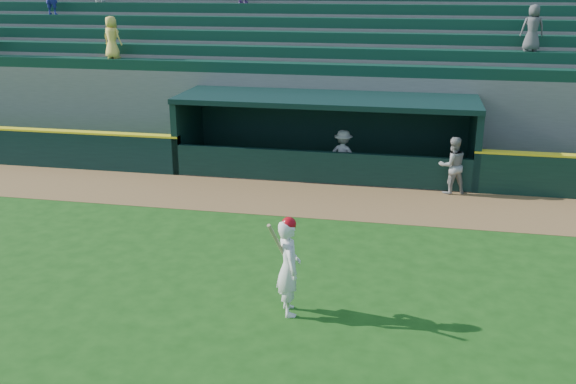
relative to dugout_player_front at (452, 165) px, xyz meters
name	(u,v)px	position (x,y,z in m)	size (l,w,h in m)	color
ground	(273,273)	(-3.91, -6.29, -0.84)	(120.00, 120.00, 0.00)	#194711
warning_track	(311,199)	(-3.91, -1.39, -0.84)	(40.00, 3.00, 0.01)	brown
dugout_player_front	(452,165)	(0.00, 0.00, 0.00)	(0.82, 0.64, 1.68)	gray
dugout_player_inside	(343,155)	(-3.26, 0.79, -0.06)	(1.01, 0.58, 1.56)	#9D9D98
dugout	(327,129)	(-3.91, 1.72, 0.52)	(9.40, 2.80, 2.46)	#62625E
stands	(343,76)	(-3.93, 6.29, 1.57)	(34.50, 6.25, 7.59)	slate
batter_at_plate	(289,266)	(-3.26, -7.87, 0.11)	(0.66, 0.86, 1.92)	white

